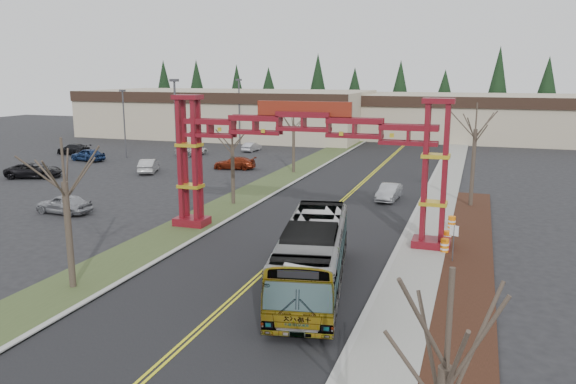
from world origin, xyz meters
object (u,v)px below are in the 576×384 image
at_px(parked_car_near_a, 64,204).
at_px(bare_tree_median_far, 294,125).
at_px(gateway_arch, 304,144).
at_px(parked_car_near_b, 149,166).
at_px(parked_car_near_c, 34,170).
at_px(parked_car_far_c, 74,149).
at_px(light_pole_near, 176,121).
at_px(barrel_mid, 447,238).
at_px(silver_sedan, 389,192).
at_px(parked_car_far_a, 252,147).
at_px(barrel_north, 452,223).
at_px(retail_building_east, 479,117).
at_px(transit_bus, 313,256).
at_px(parked_car_mid_a, 235,163).
at_px(parked_car_far_b, 192,150).
at_px(street_sign, 454,236).
at_px(bare_tree_right_far, 476,130).
at_px(bare_tree_median_mid, 232,145).
at_px(bare_tree_right_near, 446,369).
at_px(barrel_south, 445,246).
at_px(light_pole_far, 239,107).
at_px(retail_building_west, 229,113).
at_px(light_pole_mid, 124,119).

height_order(parked_car_near_a, bare_tree_median_far, bare_tree_median_far).
distance_m(gateway_arch, parked_car_near_b, 28.98).
distance_m(parked_car_near_c, parked_car_far_c, 16.63).
relative_size(light_pole_near, barrel_mid, 11.00).
bearing_deg(silver_sedan, parked_car_near_a, -146.73).
xyz_separation_m(parked_car_far_a, barrel_north, (27.56, -31.66, -0.14)).
height_order(retail_building_east, transit_bus, retail_building_east).
distance_m(parked_car_mid_a, parked_car_far_b, 12.37).
xyz_separation_m(street_sign, barrel_mid, (-0.49, 3.34, -1.10)).
relative_size(retail_building_east, light_pole_near, 3.90).
xyz_separation_m(parked_car_far_b, bare_tree_right_far, (34.39, -18.17, 5.40)).
xyz_separation_m(parked_car_near_b, bare_tree_median_mid, (14.53, -10.57, 4.06)).
xyz_separation_m(bare_tree_median_mid, bare_tree_median_far, (0.00, 15.35, 0.27)).
bearing_deg(gateway_arch, bare_tree_right_near, -66.66).
distance_m(transit_bus, parked_car_near_c, 39.97).
distance_m(gateway_arch, parked_car_mid_a, 27.44).
bearing_deg(bare_tree_right_near, retail_building_east, 90.00).
relative_size(gateway_arch, street_sign, 8.49).
bearing_deg(parked_car_near_c, parked_car_mid_a, -76.38).
xyz_separation_m(transit_bus, barrel_south, (5.73, 7.64, -1.21)).
relative_size(gateway_arch, bare_tree_median_mid, 2.68).
bearing_deg(transit_bus, parked_car_far_b, 114.72).
bearing_deg(parked_car_near_a, parked_car_near_c, -126.19).
bearing_deg(transit_bus, parked_car_near_b, 124.11).
bearing_deg(parked_car_far_a, barrel_mid, 131.19).
height_order(bare_tree_right_far, light_pole_far, light_pole_far).
relative_size(retail_building_west, light_pole_mid, 5.49).
bearing_deg(barrel_mid, barrel_north, 88.70).
distance_m(silver_sedan, barrel_mid, 12.49).
bearing_deg(bare_tree_median_far, barrel_mid, -51.45).
relative_size(light_pole_near, barrel_south, 10.78).
height_order(gateway_arch, street_sign, gateway_arch).
bearing_deg(parked_car_mid_a, bare_tree_median_mid, 15.42).
bearing_deg(barrel_mid, parked_car_far_b, 138.66).
height_order(retail_building_west, bare_tree_median_far, retail_building_west).
distance_m(parked_car_far_a, light_pole_near, 21.03).
bearing_deg(parked_car_near_a, parked_car_far_b, -165.19).
height_order(light_pole_far, barrel_north, light_pole_far).
bearing_deg(parked_car_mid_a, light_pole_far, -166.26).
distance_m(retail_building_east, bare_tree_median_mid, 57.95).
bearing_deg(parked_car_far_c, light_pole_near, 75.44).
distance_m(bare_tree_right_far, street_sign, 15.12).
bearing_deg(parked_car_far_a, parked_car_far_b, 49.39).
relative_size(parked_car_near_b, barrel_mid, 5.02).
distance_m(parked_car_near_a, bare_tree_median_far, 25.06).
xyz_separation_m(gateway_arch, bare_tree_median_far, (-8.00, 22.24, -0.92)).
xyz_separation_m(silver_sedan, light_pole_near, (-21.75, 3.52, 4.97)).
distance_m(light_pole_far, barrel_south, 54.35).
relative_size(parked_car_near_b, parked_car_mid_a, 0.96).
distance_m(bare_tree_median_mid, bare_tree_right_far, 18.80).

